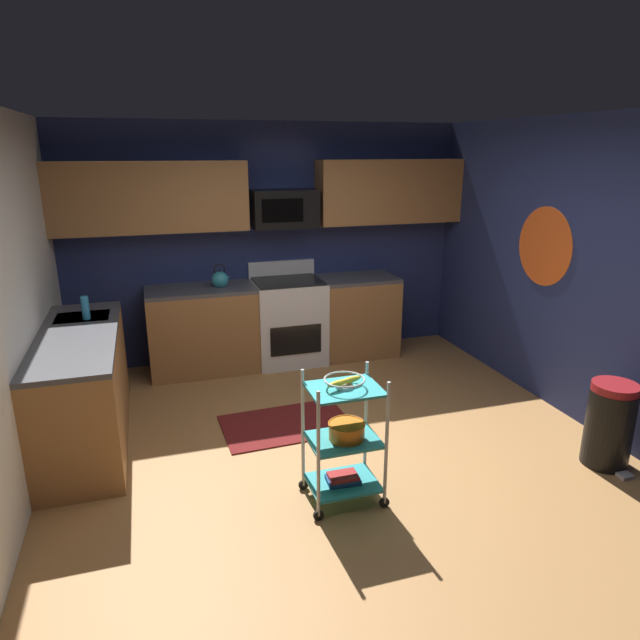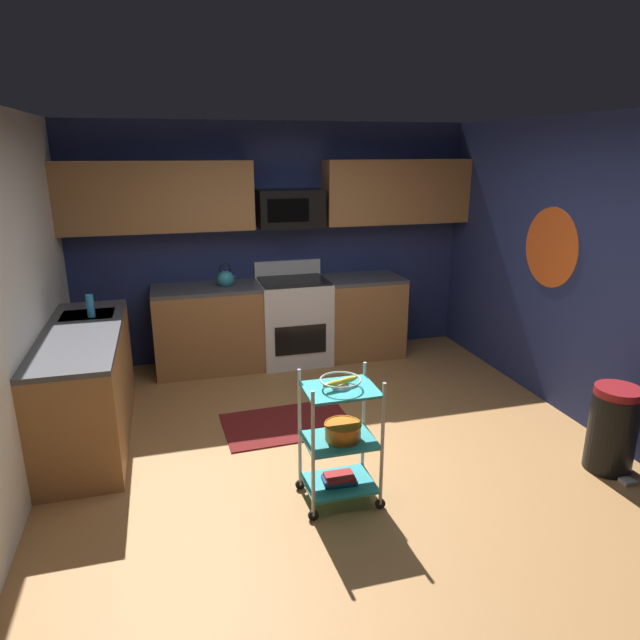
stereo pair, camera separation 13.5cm
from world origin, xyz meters
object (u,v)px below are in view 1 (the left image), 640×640
oven_range (288,320)px  dish_soap_bottle (85,308)px  fruit_bowl (344,381)px  mixing_bowl_large (347,430)px  book_stack (343,478)px  trash_can (609,425)px  rolling_cart (344,440)px  kettle (220,279)px  microwave (284,209)px

oven_range → dish_soap_bottle: (-1.99, -0.84, 0.54)m
fruit_bowl → dish_soap_bottle: dish_soap_bottle is taller
mixing_bowl_large → book_stack: 0.36m
mixing_bowl_large → trash_can: trash_can is taller
rolling_cart → fruit_bowl: size_ratio=3.36×
rolling_cart → dish_soap_bottle: 2.55m
fruit_bowl → trash_can: (2.07, -0.17, -0.55)m
oven_range → trash_can: oven_range is taller
mixing_bowl_large → oven_range: bearing=84.1°
kettle → fruit_bowl: bearing=-80.7°
rolling_cart → dish_soap_bottle: dish_soap_bottle is taller
mixing_bowl_large → dish_soap_bottle: (-1.71, 1.82, 0.50)m
mixing_bowl_large → dish_soap_bottle: size_ratio=1.26×
rolling_cart → book_stack: bearing=-116.6°
book_stack → dish_soap_bottle: bearing=132.8°
rolling_cart → kettle: 2.75m
fruit_bowl → mixing_bowl_large: size_ratio=1.08×
trash_can → dish_soap_bottle: bearing=152.0°
kettle → dish_soap_bottle: (-1.25, -0.84, 0.02)m
mixing_bowl_large → kettle: kettle is taller
microwave → rolling_cart: size_ratio=0.77×
microwave → rolling_cart: 3.05m
book_stack → fruit_bowl: bearing=82.9°
dish_soap_bottle → book_stack: bearing=-47.2°
book_stack → microwave: bearing=83.9°
oven_range → mixing_bowl_large: bearing=-95.9°
kettle → trash_can: (2.50, -2.84, -0.67)m
rolling_cart → trash_can: rolling_cart is taller
rolling_cart → mixing_bowl_large: 0.07m
microwave → book_stack: size_ratio=2.98×
book_stack → trash_can: size_ratio=0.36×
kettle → trash_can: 3.84m
mixing_bowl_large → dish_soap_bottle: dish_soap_bottle is taller
book_stack → oven_range: bearing=83.7°
book_stack → kettle: (-0.44, 2.66, 0.84)m
kettle → mixing_bowl_large: bearing=-80.2°
microwave → book_stack: bearing=-96.1°
fruit_bowl → trash_can: bearing=-4.8°
fruit_bowl → kettle: kettle is taller
oven_range → book_stack: oven_range is taller
mixing_bowl_large → kettle: (-0.46, 2.66, 0.48)m
book_stack → trash_can: (2.07, -0.17, 0.17)m
kettle → dish_soap_bottle: kettle is taller
mixing_bowl_large → kettle: bearing=99.8°
trash_can → fruit_bowl: bearing=175.2°
microwave → kettle: bearing=-171.6°
fruit_bowl → mixing_bowl_large: (0.02, -0.00, -0.36)m
dish_soap_bottle → mixing_bowl_large: bearing=-46.8°
oven_range → rolling_cart: 2.68m
oven_range → microwave: microwave is taller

